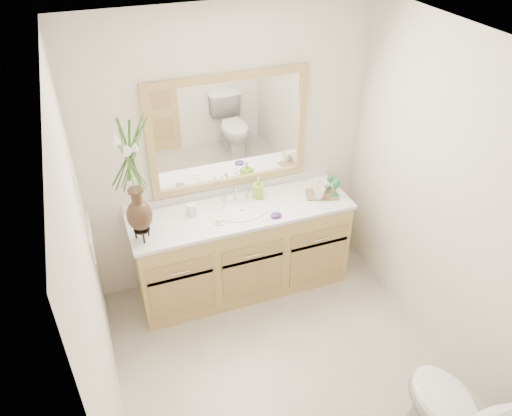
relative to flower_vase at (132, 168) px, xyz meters
name	(u,v)px	position (x,y,z in m)	size (l,w,h in m)	color
floor	(286,371)	(0.82, -0.90, -1.45)	(2.60, 2.60, 0.00)	#BAB09F
ceiling	(304,55)	(0.82, -0.90, 0.95)	(2.40, 2.60, 0.02)	white
wall_back	(229,154)	(0.82, 0.40, -0.25)	(2.40, 0.02, 2.40)	white
wall_left	(94,295)	(-0.38, -0.90, -0.25)	(0.02, 2.60, 2.40)	white
wall_right	(453,210)	(2.02, -0.90, -0.25)	(0.02, 2.60, 2.40)	white
vanity	(242,250)	(0.82, 0.11, -1.05)	(1.80, 0.55, 0.80)	tan
counter	(241,211)	(0.82, 0.11, -0.63)	(1.84, 0.57, 0.03)	white
sink	(242,216)	(0.82, 0.10, -0.67)	(0.38, 0.34, 0.23)	white
mirror	(229,132)	(0.82, 0.38, -0.04)	(1.32, 0.04, 0.97)	white
switch_plate	(91,244)	(-0.37, -0.14, -0.47)	(0.02, 0.12, 0.12)	white
flower_vase	(132,168)	(0.00, 0.00, 0.00)	(0.22, 0.22, 0.91)	black
tumbler	(192,209)	(0.42, 0.18, -0.57)	(0.08, 0.08, 0.10)	white
soap_dish	(220,221)	(0.60, 0.00, -0.61)	(0.10, 0.10, 0.03)	white
soap_bottle	(258,189)	(1.01, 0.24, -0.53)	(0.08, 0.08, 0.17)	#8ACB2F
purple_dish	(276,215)	(1.05, -0.08, -0.60)	(0.09, 0.07, 0.03)	#4A236B
tray	(322,194)	(1.54, 0.08, -0.61)	(0.27, 0.18, 0.01)	brown
mug_left	(319,193)	(1.48, 0.03, -0.56)	(0.10, 0.09, 0.10)	white
mug_right	(322,186)	(1.55, 0.12, -0.55)	(0.10, 0.10, 0.10)	white
goblet_front	(336,184)	(1.63, 0.02, -0.50)	(0.07, 0.07, 0.16)	#267338
goblet_back	(330,180)	(1.64, 0.14, -0.52)	(0.06, 0.06, 0.13)	#267338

